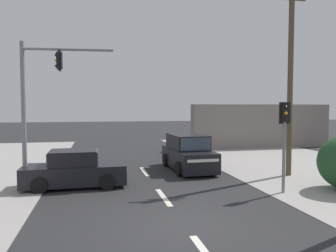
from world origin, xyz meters
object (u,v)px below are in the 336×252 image
Objects in this scene: suv_oncoming_mid at (188,153)px; traffic_signal_mast at (37,96)px; sedan_kerbside_parked at (75,170)px; utility_pole_midground_right at (290,72)px; pedestal_signal_right_kerb at (284,132)px.

traffic_signal_mast is at bearing -158.98° from suv_oncoming_mid.
suv_oncoming_mid is 6.31m from sedan_kerbside_parked.
suv_oncoming_mid reaches higher than sedan_kerbside_parked.
sedan_kerbside_parked is (-10.14, -0.14, -4.36)m from utility_pole_midground_right.
pedestal_signal_right_kerb is (9.47, -2.68, -1.42)m from traffic_signal_mast.
utility_pole_midground_right reaches higher than suv_oncoming_mid.
traffic_signal_mast is 1.41× the size of sedan_kerbside_parked.
traffic_signal_mast is at bearing -176.51° from sedan_kerbside_parked.
sedan_kerbside_parked is (-8.06, 2.77, -1.71)m from pedestal_signal_right_kerb.
suv_oncoming_mid is (-2.34, 5.42, -1.53)m from pedestal_signal_right_kerb.
traffic_signal_mast reaches higher than sedan_kerbside_parked.
utility_pole_midground_right is at bearing -29.62° from suv_oncoming_mid.
traffic_signal_mast is 1.31× the size of suv_oncoming_mid.
traffic_signal_mast is 8.19m from suv_oncoming_mid.
utility_pole_midground_right is 11.04m from sedan_kerbside_parked.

